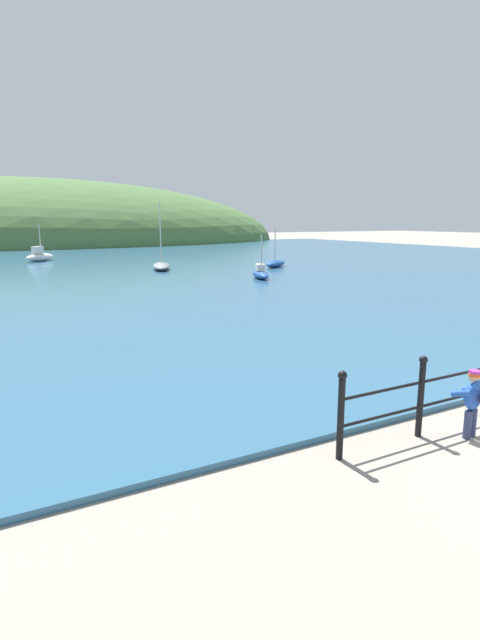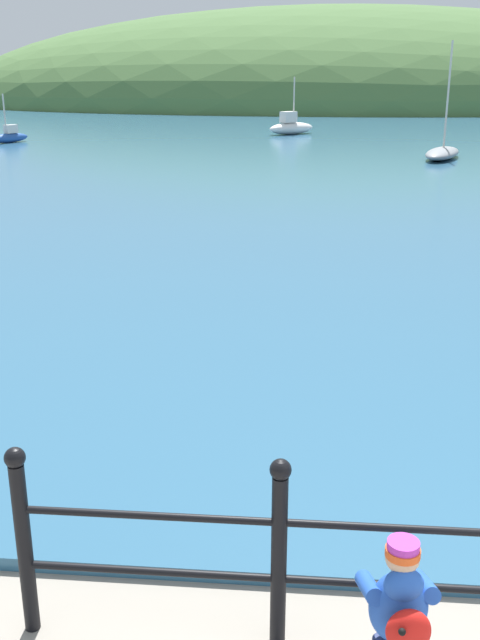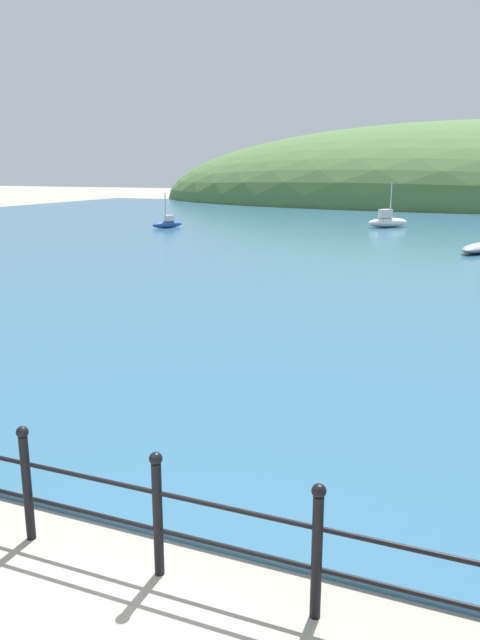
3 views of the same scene
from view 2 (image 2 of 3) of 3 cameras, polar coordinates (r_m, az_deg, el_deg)
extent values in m
cube|color=#2D5B7A|center=(34.28, 9.65, 13.13)|extent=(80.00, 60.00, 0.10)
ellipsoid|color=#476B38|center=(71.48, 7.44, 15.93)|extent=(70.78, 38.93, 16.89)
cylinder|color=black|center=(4.68, -16.08, -16.47)|extent=(0.09, 0.09, 1.10)
sphere|color=black|center=(4.37, -16.78, -10.01)|extent=(0.12, 0.12, 0.12)
cylinder|color=black|center=(4.41, 2.97, -18.06)|extent=(0.09, 0.09, 1.10)
sphere|color=black|center=(4.09, 3.11, -11.32)|extent=(0.12, 0.12, 0.12)
ellipsoid|color=blue|center=(4.10, 11.97, -20.60)|extent=(0.33, 0.26, 0.40)
ellipsoid|color=blue|center=(3.94, 12.37, -19.10)|extent=(0.21, 0.14, 0.18)
cylinder|color=blue|center=(4.11, 9.79, -19.44)|extent=(0.13, 0.32, 0.19)
cylinder|color=blue|center=(4.17, 13.85, -19.09)|extent=(0.13, 0.32, 0.19)
sphere|color=tan|center=(3.92, 12.27, -17.24)|extent=(0.17, 0.17, 0.17)
cylinder|color=#E5511E|center=(3.90, 12.30, -16.89)|extent=(0.17, 0.17, 0.04)
cylinder|color=#B233AD|center=(3.88, 12.34, -16.41)|extent=(0.16, 0.16, 0.04)
ellipsoid|color=red|center=(3.94, 12.70, -22.13)|extent=(0.23, 0.16, 0.24)
sphere|color=black|center=(3.85, 12.24, -22.21)|extent=(0.04, 0.04, 0.04)
ellipsoid|color=silver|center=(37.98, 3.93, 14.37)|extent=(2.56, 2.41, 0.57)
cube|color=silver|center=(37.81, 3.71, 15.18)|extent=(0.87, 0.85, 0.52)
cylinder|color=beige|center=(37.99, 4.14, 16.40)|extent=(0.07, 0.07, 2.12)
ellipsoid|color=gray|center=(28.33, 15.16, 12.16)|extent=(2.05, 3.42, 0.40)
cylinder|color=beige|center=(28.35, 15.57, 16.20)|extent=(0.07, 0.07, 3.60)
ellipsoid|color=#1E4793|center=(35.04, -17.21, 13.11)|extent=(1.43, 2.07, 0.40)
cube|color=silver|center=(35.11, -17.07, 13.75)|extent=(0.52, 0.65, 0.36)
cylinder|color=beige|center=(34.90, -17.51, 14.76)|extent=(0.07, 0.07, 1.66)
camera|label=1|loc=(5.75, -95.83, -2.96)|focal=28.00mm
camera|label=3|loc=(5.50, 104.09, 0.00)|focal=35.00mm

